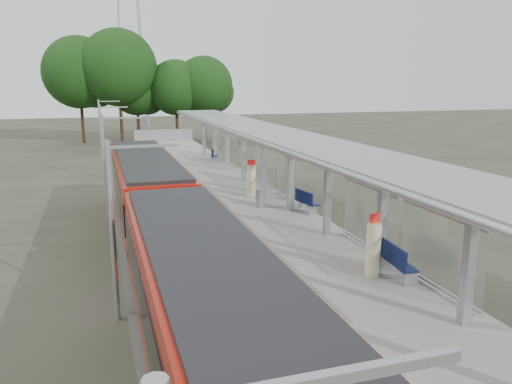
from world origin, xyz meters
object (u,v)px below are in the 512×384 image
bench_far (214,154)px  info_pillar_near (373,249)px  bench_near (396,260)px  litter_bin (260,198)px  info_pillar_far (251,181)px  bench_mid (306,201)px  train (166,230)px

bench_far → info_pillar_near: (-0.49, -24.68, 0.39)m
bench_near → litter_bin: bench_near is taller
info_pillar_far → bench_mid: bearing=-45.0°
train → bench_near: (6.56, -3.88, -0.46)m
bench_mid → bench_far: size_ratio=1.11×
bench_mid → info_pillar_far: info_pillar_far is taller
info_pillar_far → bench_far: bearing=109.2°
bench_mid → bench_far: bearing=82.8°
bench_near → bench_mid: bearing=92.1°
bench_far → info_pillar_near: bearing=-74.0°
train → bench_mid: 8.44m
train → bench_far: 22.23m
bench_mid → info_pillar_far: size_ratio=0.77×
bench_mid → bench_near: bearing=-103.1°
train → bench_far: bearing=73.0°
bench_near → info_pillar_far: (-0.97, 12.19, 0.28)m
train → litter_bin: size_ratio=31.13×
bench_far → bench_mid: bearing=-70.7°
bench_mid → info_pillar_near: bearing=-107.3°
bench_mid → info_pillar_far: (-1.52, 3.80, 0.33)m
train → bench_near: 7.63m
litter_bin → train: bearing=-131.5°
bench_far → info_pillar_far: 12.98m
litter_bin → bench_near: bearing=-83.0°
info_pillar_far → train: bearing=-100.7°
bench_mid → litter_bin: (-1.77, 1.52, -0.10)m
info_pillar_near → train: bearing=134.0°
bench_near → info_pillar_near: size_ratio=0.83×
train → bench_near: size_ratio=16.48×
info_pillar_near → info_pillar_far: 11.75m
bench_far → info_pillar_far: info_pillar_far is taller
train → bench_mid: size_ratio=17.79×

